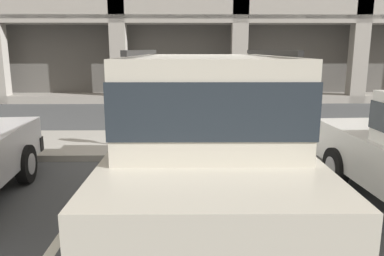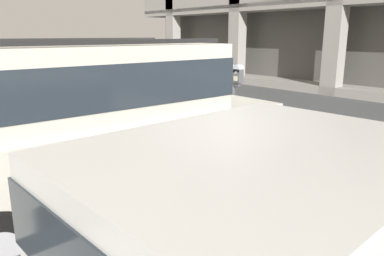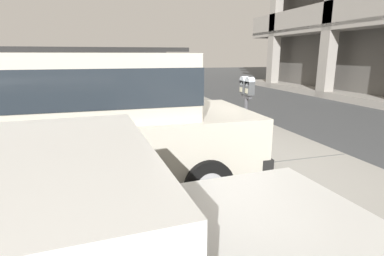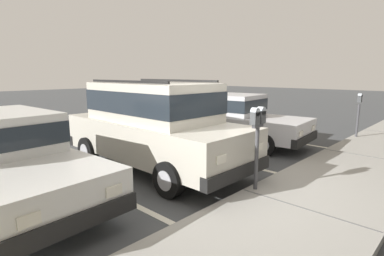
# 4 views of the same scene
# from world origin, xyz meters

# --- Properties ---
(ground_plane) EXTENTS (80.00, 80.00, 0.10)m
(ground_plane) POSITION_xyz_m (0.00, 0.00, -0.05)
(ground_plane) COLOR #444749
(sidewalk) EXTENTS (40.00, 2.20, 0.12)m
(sidewalk) POSITION_xyz_m (0.00, 1.30, 0.06)
(sidewalk) COLOR #9E9B93
(sidewalk) RESTS_ON ground_plane
(parking_stall_lines) EXTENTS (12.65, 4.80, 0.01)m
(parking_stall_lines) POSITION_xyz_m (1.57, -1.40, 0.00)
(parking_stall_lines) COLOR silver
(parking_stall_lines) RESTS_ON ground_plane
(silver_suv) EXTENTS (2.04, 4.79, 2.03)m
(silver_suv) POSITION_xyz_m (0.04, -2.20, 1.09)
(silver_suv) COLOR beige
(silver_suv) RESTS_ON ground_plane
(red_sedan) EXTENTS (2.14, 4.62, 1.54)m
(red_sedan) POSITION_xyz_m (-3.36, -2.44, 0.82)
(red_sedan) COLOR silver
(red_sedan) RESTS_ON ground_plane
(dark_hatchback) EXTENTS (2.00, 4.56, 1.54)m
(dark_hatchback) POSITION_xyz_m (2.98, -2.55, 0.82)
(dark_hatchback) COLOR silver
(dark_hatchback) RESTS_ON ground_plane
(parking_meter_near) EXTENTS (0.35, 0.12, 1.48)m
(parking_meter_near) POSITION_xyz_m (-0.18, 0.35, 1.22)
(parking_meter_near) COLOR #47474C
(parking_meter_near) RESTS_ON sidewalk
(parking_meter_far) EXTENTS (0.15, 0.12, 1.43)m
(parking_meter_far) POSITION_xyz_m (-6.44, 0.35, 1.06)
(parking_meter_far) COLOR #47474C
(parking_meter_far) RESTS_ON sidewalk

